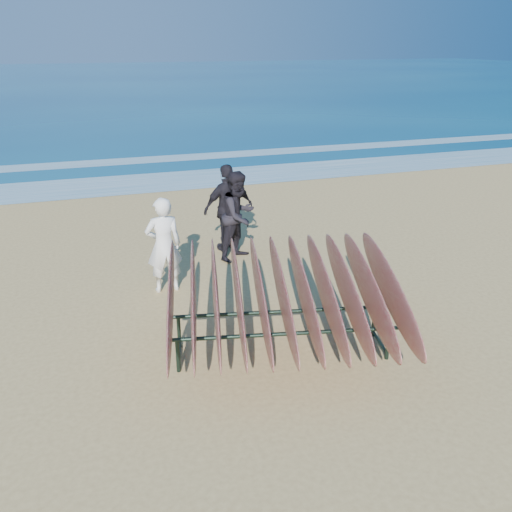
# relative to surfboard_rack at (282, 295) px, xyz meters

# --- Properties ---
(ground) EXTENTS (120.00, 120.00, 0.00)m
(ground) POSITION_rel_surfboard_rack_xyz_m (0.09, 0.67, -0.94)
(ground) COLOR tan
(ground) RESTS_ON ground
(ocean) EXTENTS (160.00, 160.00, 0.00)m
(ocean) POSITION_rel_surfboard_rack_xyz_m (0.09, 55.67, -0.94)
(ocean) COLOR navy
(ocean) RESTS_ON ground
(foam_near) EXTENTS (160.00, 160.00, 0.00)m
(foam_near) POSITION_rel_surfboard_rack_xyz_m (0.09, 10.67, -0.94)
(foam_near) COLOR white
(foam_near) RESTS_ON ground
(foam_far) EXTENTS (160.00, 160.00, 0.00)m
(foam_far) POSITION_rel_surfboard_rack_xyz_m (0.09, 14.17, -0.94)
(foam_far) COLOR white
(foam_far) RESTS_ON ground
(surfboard_rack) EXTENTS (3.72, 3.56, 1.56)m
(surfboard_rack) POSITION_rel_surfboard_rack_xyz_m (0.00, 0.00, 0.00)
(surfboard_rack) COLOR black
(surfboard_rack) RESTS_ON ground
(person_white) EXTENTS (0.65, 0.43, 1.75)m
(person_white) POSITION_rel_surfboard_rack_xyz_m (-1.24, 2.64, -0.07)
(person_white) COLOR white
(person_white) RESTS_ON ground
(person_dark_a) EXTENTS (1.13, 1.09, 1.84)m
(person_dark_a) POSITION_rel_surfboard_rack_xyz_m (0.46, 3.73, -0.03)
(person_dark_a) COLOR black
(person_dark_a) RESTS_ON ground
(person_dark_b) EXTENTS (1.15, 0.61, 1.87)m
(person_dark_b) POSITION_rel_surfboard_rack_xyz_m (0.38, 4.24, -0.01)
(person_dark_b) COLOR black
(person_dark_b) RESTS_ON ground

